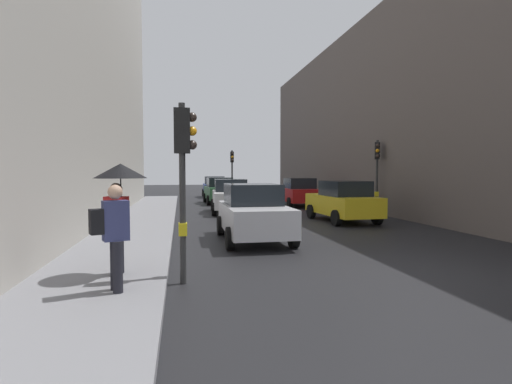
{
  "coord_description": "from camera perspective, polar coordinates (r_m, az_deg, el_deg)",
  "views": [
    {
      "loc": [
        -4.77,
        -7.73,
        2.14
      ],
      "look_at": [
        -1.09,
        11.79,
        1.14
      ],
      "focal_mm": 28.14,
      "sensor_mm": 36.0,
      "label": 1
    }
  ],
  "objects": [
    {
      "name": "car_silver_hatchback",
      "position": [
        12.51,
        -0.38,
        -2.92
      ],
      "size": [
        2.02,
        4.2,
        1.76
      ],
      "color": "#BCBCC1",
      "rests_on": "ground"
    },
    {
      "name": "traffic_light_mid_street",
      "position": [
        20.59,
        16.84,
        3.88
      ],
      "size": [
        0.34,
        0.45,
        3.7
      ],
      "color": "#2D2D2D",
      "rests_on": "ground"
    },
    {
      "name": "sidewalk_kerb",
      "position": [
        13.97,
        -17.02,
        -5.74
      ],
      "size": [
        2.58,
        40.0,
        0.16
      ],
      "primitive_type": "cube",
      "color": "gray",
      "rests_on": "ground"
    },
    {
      "name": "car_red_sedan",
      "position": [
        25.24,
        6.08,
        -0.02
      ],
      "size": [
        2.1,
        4.24,
        1.76
      ],
      "color": "red",
      "rests_on": "ground"
    },
    {
      "name": "traffic_light_near_left",
      "position": [
        7.71,
        -10.27,
        4.52
      ],
      "size": [
        0.43,
        0.24,
        3.43
      ],
      "color": "#2D2D2D",
      "rests_on": "ground"
    },
    {
      "name": "building_facade_right",
      "position": [
        26.45,
        26.51,
        9.34
      ],
      "size": [
        12.0,
        35.98,
        10.52
      ],
      "primitive_type": "cube",
      "color": "#5B514C",
      "rests_on": "ground"
    },
    {
      "name": "pedestrian_with_umbrella",
      "position": [
        8.09,
        -18.86,
        0.59
      ],
      "size": [
        1.0,
        1.0,
        2.14
      ],
      "color": "black",
      "rests_on": "sidewalk_kerb"
    },
    {
      "name": "ground_plane",
      "position": [
        9.33,
        20.79,
        -10.58
      ],
      "size": [
        120.0,
        120.0,
        0.0
      ],
      "primitive_type": "plane",
      "color": "black"
    },
    {
      "name": "car_green_estate",
      "position": [
        27.37,
        -5.17,
        0.21
      ],
      "size": [
        2.11,
        4.25,
        1.76
      ],
      "color": "#2D6038",
      "rests_on": "ground"
    },
    {
      "name": "pedestrian_with_grey_backpack",
      "position": [
        7.02,
        -19.67,
        -5.3
      ],
      "size": [
        0.66,
        0.46,
        1.77
      ],
      "color": "black",
      "rests_on": "sidewalk_kerb"
    },
    {
      "name": "car_blue_van",
      "position": [
        34.28,
        -5.93,
        0.74
      ],
      "size": [
        2.09,
        4.24,
        1.76
      ],
      "color": "navy",
      "rests_on": "ground"
    },
    {
      "name": "car_yellow_taxi",
      "position": [
        17.69,
        12.24,
        -1.29
      ],
      "size": [
        2.19,
        4.29,
        1.76
      ],
      "color": "yellow",
      "rests_on": "ground"
    },
    {
      "name": "car_white_compact",
      "position": [
        21.08,
        -3.63,
        -0.57
      ],
      "size": [
        2.21,
        4.3,
        1.76
      ],
      "color": "silver",
      "rests_on": "ground"
    },
    {
      "name": "traffic_light_far_median",
      "position": [
        31.35,
        -3.42,
        3.77
      ],
      "size": [
        0.25,
        0.43,
        3.82
      ],
      "color": "#2D2D2D",
      "rests_on": "ground"
    }
  ]
}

